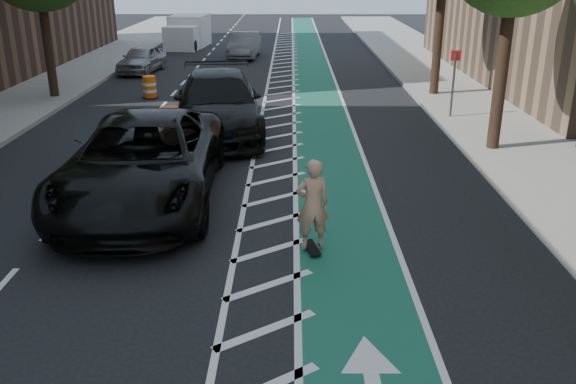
{
  "coord_description": "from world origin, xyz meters",
  "views": [
    {
      "loc": [
        1.89,
        -9.42,
        5.32
      ],
      "look_at": [
        1.83,
        1.75,
        1.1
      ],
      "focal_mm": 38.0,
      "sensor_mm": 36.0,
      "label": 1
    }
  ],
  "objects_px": {
    "skateboarder": "(312,204)",
    "suv_near": "(143,161)",
    "suv_far": "(218,104)",
    "barrel_a": "(159,129)"
  },
  "relations": [
    {
      "from": "skateboarder",
      "to": "suv_near",
      "type": "bearing_deg",
      "value": -47.52
    },
    {
      "from": "skateboarder",
      "to": "suv_far",
      "type": "bearing_deg",
      "value": -85.16
    },
    {
      "from": "suv_far",
      "to": "barrel_a",
      "type": "bearing_deg",
      "value": -151.33
    },
    {
      "from": "suv_near",
      "to": "barrel_a",
      "type": "distance_m",
      "value": 5.04
    },
    {
      "from": "skateboarder",
      "to": "suv_near",
      "type": "relative_size",
      "value": 0.25
    },
    {
      "from": "suv_near",
      "to": "suv_far",
      "type": "bearing_deg",
      "value": 78.73
    },
    {
      "from": "barrel_a",
      "to": "suv_far",
      "type": "bearing_deg",
      "value": 35.73
    },
    {
      "from": "skateboarder",
      "to": "barrel_a",
      "type": "distance_m",
      "value": 8.89
    },
    {
      "from": "suv_far",
      "to": "suv_near",
      "type": "bearing_deg",
      "value": -106.54
    },
    {
      "from": "suv_near",
      "to": "suv_far",
      "type": "height_order",
      "value": "suv_near"
    }
  ]
}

